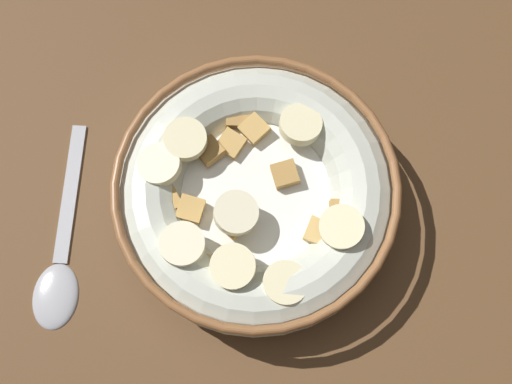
{
  "coord_description": "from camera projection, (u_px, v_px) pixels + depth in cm",
  "views": [
    {
      "loc": [
        9.58,
        6.59,
        42.13
      ],
      "look_at": [
        0.0,
        0.0,
        3.0
      ],
      "focal_mm": 43.58,
      "sensor_mm": 36.0,
      "label": 1
    }
  ],
  "objects": [
    {
      "name": "spoon",
      "position": [
        58.0,
        269.0,
        0.42
      ],
      "size": [
        13.53,
        9.39,
        0.8
      ],
      "color": "#A5A5AD",
      "rests_on": "ground_plane"
    },
    {
      "name": "ground_plane",
      "position": [
        256.0,
        208.0,
        0.45
      ],
      "size": [
        107.06,
        107.06,
        2.0
      ],
      "primitive_type": "cube",
      "color": "brown"
    },
    {
      "name": "cereal_bowl",
      "position": [
        256.0,
        195.0,
        0.41
      ],
      "size": [
        18.68,
        18.68,
        5.2
      ],
      "color": "beige",
      "rests_on": "ground_plane"
    }
  ]
}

